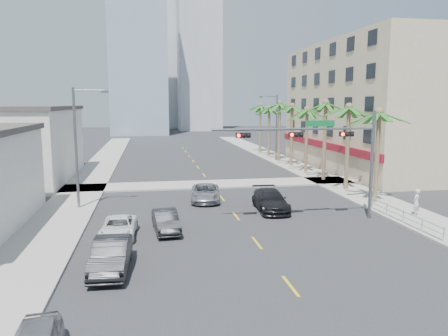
# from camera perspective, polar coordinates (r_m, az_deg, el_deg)

# --- Properties ---
(ground) EXTENTS (260.00, 260.00, 0.00)m
(ground) POSITION_cam_1_polar(r_m,az_deg,el_deg) (21.59, 6.96, -12.97)
(ground) COLOR #262628
(ground) RESTS_ON ground
(sidewalk_right) EXTENTS (4.00, 120.00, 0.15)m
(sidewalk_right) POSITION_cam_1_polar(r_m,az_deg,el_deg) (43.81, 14.52, -2.06)
(sidewalk_right) COLOR gray
(sidewalk_right) RESTS_ON ground
(sidewalk_left) EXTENTS (4.00, 120.00, 0.15)m
(sidewalk_left) POSITION_cam_1_polar(r_m,az_deg,el_deg) (40.45, -18.29, -3.08)
(sidewalk_left) COLOR gray
(sidewalk_left) RESTS_ON ground
(sidewalk_cross) EXTENTS (80.00, 4.00, 0.15)m
(sidewalk_cross) POSITION_cam_1_polar(r_m,az_deg,el_deg) (42.37, -1.61, -2.14)
(sidewalk_cross) COLOR gray
(sidewalk_cross) RESTS_ON ground
(building_right) EXTENTS (15.25, 28.00, 15.00)m
(building_right) POSITION_cam_1_polar(r_m,az_deg,el_deg) (56.58, 19.94, 7.58)
(building_right) COLOR #C7AD8C
(building_right) RESTS_ON ground
(building_left_far) EXTENTS (11.00, 18.00, 7.20)m
(building_left_far) POSITION_cam_1_polar(r_m,az_deg,el_deg) (49.33, -25.77, 2.66)
(building_left_far) COLOR beige
(building_left_far) RESTS_ON ground
(tower_far_left) EXTENTS (14.00, 14.00, 48.00)m
(tower_far_left) POSITION_cam_1_polar(r_m,az_deg,el_deg) (115.38, -11.19, 16.34)
(tower_far_left) COLOR #99B2C6
(tower_far_left) RESTS_ON ground
(tower_far_right) EXTENTS (12.00, 12.00, 60.00)m
(tower_far_right) POSITION_cam_1_polar(r_m,az_deg,el_deg) (131.95, -3.33, 18.10)
(tower_far_right) COLOR #ADADB2
(tower_far_right) RESTS_ON ground
(tower_far_center) EXTENTS (16.00, 16.00, 42.00)m
(tower_far_center) POSITION_cam_1_polar(r_m,az_deg,el_deg) (144.85, -8.84, 13.56)
(tower_far_center) COLOR #ADADB2
(tower_far_center) RESTS_ON ground
(traffic_signal_mast) EXTENTS (11.12, 0.54, 7.20)m
(traffic_signal_mast) POSITION_cam_1_polar(r_m,az_deg,el_deg) (29.72, 13.44, 2.81)
(traffic_signal_mast) COLOR slate
(traffic_signal_mast) RESTS_ON ground
(palm_tree_0) EXTENTS (4.80, 4.80, 7.80)m
(palm_tree_0) POSITION_cam_1_polar(r_m,az_deg,el_deg) (35.80, 19.62, 6.72)
(palm_tree_0) COLOR brown
(palm_tree_0) RESTS_ON ground
(palm_tree_1) EXTENTS (4.80, 4.80, 8.16)m
(palm_tree_1) POSITION_cam_1_polar(r_m,az_deg,el_deg) (40.41, 16.02, 7.52)
(palm_tree_1) COLOR brown
(palm_tree_1) RESTS_ON ground
(palm_tree_2) EXTENTS (4.80, 4.80, 8.52)m
(palm_tree_2) POSITION_cam_1_polar(r_m,az_deg,el_deg) (45.15, 13.16, 8.13)
(palm_tree_2) COLOR brown
(palm_tree_2) RESTS_ON ground
(palm_tree_3) EXTENTS (4.80, 4.80, 7.80)m
(palm_tree_3) POSITION_cam_1_polar(r_m,az_deg,el_deg) (49.99, 10.80, 7.41)
(palm_tree_3) COLOR brown
(palm_tree_3) RESTS_ON ground
(palm_tree_4) EXTENTS (4.80, 4.80, 8.16)m
(palm_tree_4) POSITION_cam_1_polar(r_m,az_deg,el_deg) (54.89, 8.89, 7.90)
(palm_tree_4) COLOR brown
(palm_tree_4) RESTS_ON ground
(palm_tree_5) EXTENTS (4.80, 4.80, 8.52)m
(palm_tree_5) POSITION_cam_1_polar(r_m,az_deg,el_deg) (59.84, 7.30, 8.30)
(palm_tree_5) COLOR brown
(palm_tree_5) RESTS_ON ground
(palm_tree_6) EXTENTS (4.80, 4.80, 7.80)m
(palm_tree_6) POSITION_cam_1_polar(r_m,az_deg,el_deg) (64.84, 5.93, 7.72)
(palm_tree_6) COLOR brown
(palm_tree_6) RESTS_ON ground
(palm_tree_7) EXTENTS (4.80, 4.80, 8.16)m
(palm_tree_7) POSITION_cam_1_polar(r_m,az_deg,el_deg) (69.85, 4.77, 8.07)
(palm_tree_7) COLOR brown
(palm_tree_7) RESTS_ON ground
(streetlight_left) EXTENTS (2.55, 0.25, 9.00)m
(streetlight_left) POSITION_cam_1_polar(r_m,az_deg,el_deg) (33.73, -18.47, 3.25)
(streetlight_left) COLOR slate
(streetlight_left) RESTS_ON ground
(streetlight_right) EXTENTS (2.55, 0.25, 9.00)m
(streetlight_right) POSITION_cam_1_polar(r_m,az_deg,el_deg) (59.73, 6.69, 5.70)
(streetlight_right) COLOR slate
(streetlight_right) RESTS_ON ground
(guardrail) EXTENTS (0.08, 8.08, 1.00)m
(guardrail) POSITION_cam_1_polar(r_m,az_deg,el_deg) (30.83, 22.38, -5.68)
(guardrail) COLOR silver
(guardrail) RESTS_ON ground
(car_parked_mid) EXTENTS (1.83, 4.73, 1.54)m
(car_parked_mid) POSITION_cam_1_polar(r_m,az_deg,el_deg) (21.62, -14.53, -10.98)
(car_parked_mid) COLOR black
(car_parked_mid) RESTS_ON ground
(car_parked_far) EXTENTS (2.20, 4.38, 1.19)m
(car_parked_far) POSITION_cam_1_polar(r_m,az_deg,el_deg) (26.77, -13.59, -7.54)
(car_parked_far) COLOR white
(car_parked_far) RESTS_ON ground
(car_lane_left) EXTENTS (1.76, 4.14, 1.33)m
(car_lane_left) POSITION_cam_1_polar(r_m,az_deg,el_deg) (27.34, -7.60, -6.89)
(car_lane_left) COLOR black
(car_lane_left) RESTS_ON ground
(car_lane_center) EXTENTS (2.86, 5.15, 1.36)m
(car_lane_center) POSITION_cam_1_polar(r_m,az_deg,el_deg) (35.42, -2.45, -3.25)
(car_lane_center) COLOR #AAAAAE
(car_lane_center) RESTS_ON ground
(car_lane_right) EXTENTS (2.37, 5.30, 1.51)m
(car_lane_right) POSITION_cam_1_polar(r_m,az_deg,el_deg) (32.52, 6.08, -4.22)
(car_lane_right) COLOR black
(car_lane_right) RESTS_ON ground
(pedestrian) EXTENTS (0.80, 0.76, 1.84)m
(pedestrian) POSITION_cam_1_polar(r_m,az_deg,el_deg) (33.13, 23.80, -4.11)
(pedestrian) COLOR silver
(pedestrian) RESTS_ON sidewalk_right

